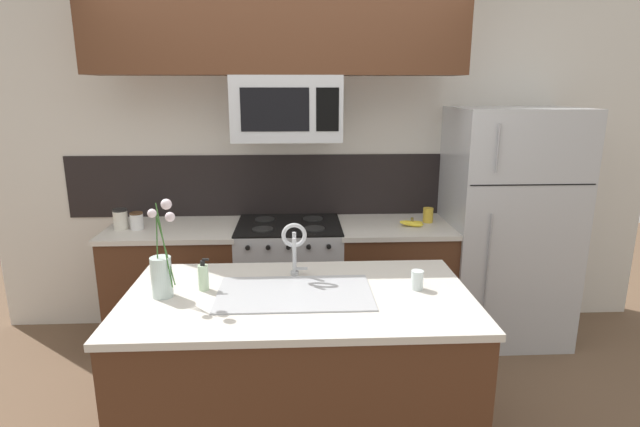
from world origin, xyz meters
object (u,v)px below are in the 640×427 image
at_px(banana_bunch, 412,223).
at_px(stove_range, 290,283).
at_px(flower_vase, 162,272).
at_px(microwave, 287,108).
at_px(storage_jar_medium, 137,221).
at_px(coffee_tin, 428,215).
at_px(sink_faucet, 294,242).
at_px(dish_soap_bottle, 203,277).
at_px(refrigerator, 506,226).
at_px(storage_jar_tall, 121,219).
at_px(spare_glass, 417,280).

bearing_deg(banana_bunch, stove_range, 176.19).
distance_m(stove_range, flower_vase, 1.50).
distance_m(microwave, storage_jar_medium, 1.34).
bearing_deg(microwave, coffee_tin, 3.89).
height_order(sink_faucet, dish_soap_bottle, sink_faucet).
relative_size(refrigerator, banana_bunch, 9.28).
bearing_deg(storage_jar_tall, microwave, 0.12).
distance_m(storage_jar_medium, banana_bunch, 1.99).
relative_size(sink_faucet, flower_vase, 0.62).
distance_m(banana_bunch, coffee_tin, 0.19).
bearing_deg(storage_jar_medium, banana_bunch, -0.69).
bearing_deg(sink_faucet, microwave, 92.54).
height_order(stove_range, storage_jar_medium, storage_jar_medium).
bearing_deg(spare_glass, flower_vase, -178.49).
relative_size(microwave, refrigerator, 0.42).
distance_m(stove_range, dish_soap_bottle, 1.35).
relative_size(sink_faucet, dish_soap_bottle, 1.85).
relative_size(microwave, coffee_tin, 6.77).
xyz_separation_m(refrigerator, coffee_tin, (-0.59, 0.03, 0.09)).
xyz_separation_m(storage_jar_tall, dish_soap_bottle, (0.79, -1.15, -0.00)).
bearing_deg(flower_vase, banana_bunch, 38.62).
relative_size(storage_jar_tall, banana_bunch, 0.77).
xyz_separation_m(banana_bunch, dish_soap_bottle, (-1.31, -1.12, 0.05)).
bearing_deg(stove_range, sink_faucet, -87.51).
bearing_deg(sink_faucet, flower_vase, -160.99).
distance_m(stove_range, storage_jar_medium, 1.20).
bearing_deg(banana_bunch, spare_glass, -101.73).
distance_m(microwave, coffee_tin, 1.31).
relative_size(microwave, storage_jar_tall, 5.09).
relative_size(storage_jar_tall, dish_soap_bottle, 0.89).
bearing_deg(storage_jar_tall, stove_range, 1.12).
xyz_separation_m(microwave, refrigerator, (1.64, 0.04, -0.88)).
height_order(banana_bunch, coffee_tin, coffee_tin).
distance_m(sink_faucet, dish_soap_bottle, 0.49).
height_order(stove_range, sink_faucet, sink_faucet).
relative_size(stove_range, banana_bunch, 4.91).
bearing_deg(storage_jar_medium, refrigerator, 1.18).
bearing_deg(banana_bunch, microwave, 177.52).
bearing_deg(refrigerator, spare_glass, -128.31).
distance_m(coffee_tin, flower_vase, 2.09).
height_order(microwave, flower_vase, microwave).
height_order(stove_range, dish_soap_bottle, dish_soap_bottle).
height_order(storage_jar_medium, dish_soap_bottle, dish_soap_bottle).
bearing_deg(flower_vase, microwave, 64.35).
bearing_deg(sink_faucet, refrigerator, 33.44).
relative_size(stove_range, sink_faucet, 3.04).
distance_m(refrigerator, spare_glass, 1.58).
height_order(storage_jar_medium, flower_vase, flower_vase).
distance_m(stove_range, spare_glass, 1.47).
xyz_separation_m(storage_jar_medium, sink_faucet, (1.13, -1.00, 0.14)).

